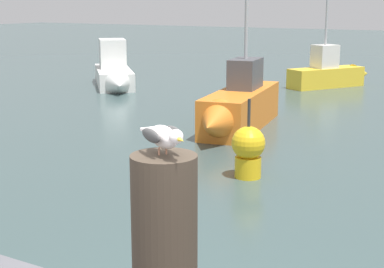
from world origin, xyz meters
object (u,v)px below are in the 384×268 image
Objects in this scene: boat_orange at (238,107)px; channel_buoy at (248,150)px; boat_white at (114,73)px; mooring_post at (165,258)px; seagull at (164,136)px; boat_yellow at (332,73)px.

boat_orange is 3.31× the size of channel_buoy.
boat_white reaches higher than channel_buoy.
mooring_post is at bearing -67.89° from channel_buoy.
boat_orange is at bearing -31.26° from boat_white.
mooring_post is 2.82× the size of seagull.
seagull is at bearing -51.08° from boat_white.
boat_white is (-6.71, 4.08, -0.04)m from boat_orange.
boat_orange is at bearing 114.56° from mooring_post.
channel_buoy is at bearing -78.85° from boat_yellow.
channel_buoy is (-2.65, 6.50, -1.80)m from seagull.
boat_yellow reaches higher than channel_buoy.
channel_buoy is (1.82, -3.27, -0.06)m from boat_orange.
mooring_post is 18.48m from boat_yellow.
seagull is 0.08× the size of boat_yellow.
mooring_post is 7.12m from channel_buoy.
seagull is at bearing -67.86° from channel_buoy.
seagull is 17.89m from boat_white.
channel_buoy is at bearing -60.85° from boat_orange.
seagull is 0.27× the size of channel_buoy.
boat_orange reaches higher than mooring_post.
boat_orange is (-4.46, 9.77, -1.15)m from mooring_post.
boat_orange is 7.85m from boat_white.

